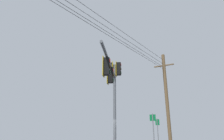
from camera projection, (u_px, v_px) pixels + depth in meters
name	position (u px, v px, depth m)	size (l,w,h in m)	color
signal_mast_assembly	(112.00, 83.00, 12.30)	(5.39, 2.50, 6.48)	slate
utility_pole_wooden	(167.00, 99.00, 20.56)	(1.52, 1.69, 10.14)	brown
route_sign_primary	(153.00, 131.00, 12.81)	(0.23, 0.35, 2.92)	slate
route_sign_secondary	(158.00, 133.00, 15.22)	(0.28, 0.22, 2.80)	slate
overhead_wire_span	(107.00, 28.00, 13.97)	(12.78, 15.87, 1.40)	black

